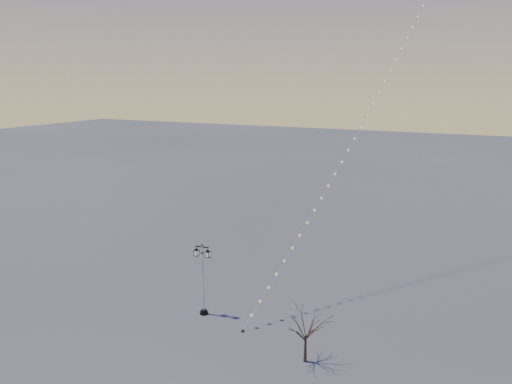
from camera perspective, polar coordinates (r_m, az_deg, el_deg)
The scene contains 4 objects.
ground at distance 36.08m, azimuth -5.84°, elevation -16.46°, with size 300.00×300.00×0.00m, color #4D504E.
street_lamp at distance 37.10m, azimuth -6.46°, elevation -10.07°, with size 1.47×0.64×5.79m.
bare_tree at distance 31.60m, azimuth 6.06°, elevation -16.07°, with size 2.09×2.09×3.47m.
kite_train at distance 44.84m, azimuth 14.77°, elevation 13.55°, with size 11.88×33.27×37.02m.
Camera 1 is at (16.51, -26.64, 17.86)m, focal length 33.02 mm.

